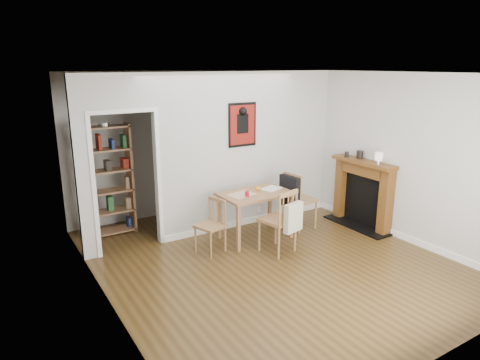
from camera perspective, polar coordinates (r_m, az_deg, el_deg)
ground at (r=6.26m, az=3.75°, el=-10.48°), size 5.20×5.20×0.00m
room_shell at (r=6.97m, az=-1.83°, el=3.51°), size 5.20×5.20×5.20m
dining_table at (r=6.74m, az=2.07°, el=-2.44°), size 1.11×0.71×0.76m
chair_left at (r=6.33m, az=-4.00°, el=-6.20°), size 0.51×0.51×0.81m
chair_right at (r=7.26m, az=7.90°, el=-2.58°), size 0.60×0.53×0.99m
chair_front at (r=6.32m, az=5.14°, el=-5.36°), size 0.59×0.63×0.98m
bookshelf at (r=7.19m, az=-17.14°, el=-0.15°), size 0.76×0.30×1.80m
fireplace at (r=7.58m, az=16.11°, el=-1.43°), size 0.45×1.25×1.16m
red_glass at (r=6.51m, az=0.94°, el=-1.85°), size 0.06×0.06×0.08m
orange_fruit at (r=6.81m, az=2.44°, el=-1.13°), size 0.07×0.07×0.07m
placemat at (r=6.61m, az=0.19°, el=-1.94°), size 0.46×0.39×0.00m
notebook at (r=6.91m, az=4.17°, el=-1.15°), size 0.37×0.31×0.02m
mantel_lamp at (r=7.14m, az=18.01°, el=2.92°), size 0.13×0.13×0.20m
ceramic_jar_a at (r=7.55m, az=15.69°, el=3.30°), size 0.11×0.11×0.13m
ceramic_jar_b at (r=7.60m, az=14.05°, el=3.35°), size 0.07×0.07×0.09m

